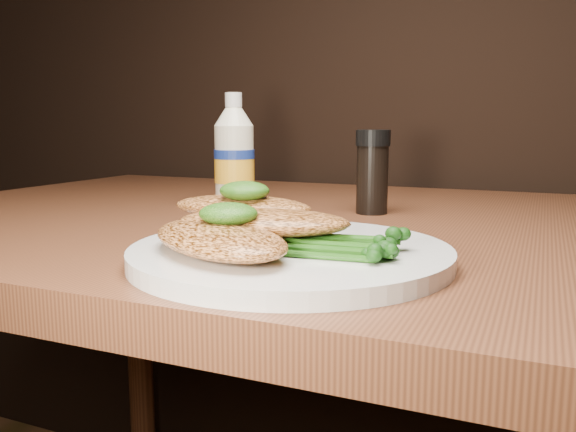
% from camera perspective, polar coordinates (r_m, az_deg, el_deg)
% --- Properties ---
extents(plate, '(0.28, 0.28, 0.01)m').
position_cam_1_polar(plate, '(0.52, 0.24, -3.69)').
color(plate, white).
rests_on(plate, dining_table).
extents(chicken_front, '(0.18, 0.16, 0.03)m').
position_cam_1_polar(chicken_front, '(0.49, -6.68, -2.19)').
color(chicken_front, '#D78244').
rests_on(chicken_front, plate).
extents(chicken_mid, '(0.17, 0.12, 0.02)m').
position_cam_1_polar(chicken_mid, '(0.52, -2.37, -0.62)').
color(chicken_mid, '#D78244').
rests_on(chicken_mid, plate).
extents(chicken_back, '(0.14, 0.08, 0.02)m').
position_cam_1_polar(chicken_back, '(0.57, -4.46, 0.90)').
color(chicken_back, '#D78244').
rests_on(chicken_back, plate).
extents(pesto_front, '(0.06, 0.05, 0.02)m').
position_cam_1_polar(pesto_front, '(0.50, -5.78, 0.22)').
color(pesto_front, black).
rests_on(pesto_front, chicken_front).
extents(pesto_back, '(0.06, 0.05, 0.02)m').
position_cam_1_polar(pesto_back, '(0.56, -4.23, 2.45)').
color(pesto_back, black).
rests_on(pesto_back, chicken_back).
extents(broccolini_bundle, '(0.15, 0.12, 0.02)m').
position_cam_1_polar(broccolini_bundle, '(0.49, 4.17, -2.45)').
color(broccolini_bundle, '#215713').
rests_on(broccolini_bundle, plate).
extents(mayo_bottle, '(0.07, 0.07, 0.16)m').
position_cam_1_polar(mayo_bottle, '(0.86, -5.21, 6.32)').
color(mayo_bottle, white).
rests_on(mayo_bottle, dining_table).
extents(pepper_grinder, '(0.05, 0.05, 0.11)m').
position_cam_1_polar(pepper_grinder, '(0.80, 8.15, 4.22)').
color(pepper_grinder, black).
rests_on(pepper_grinder, dining_table).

